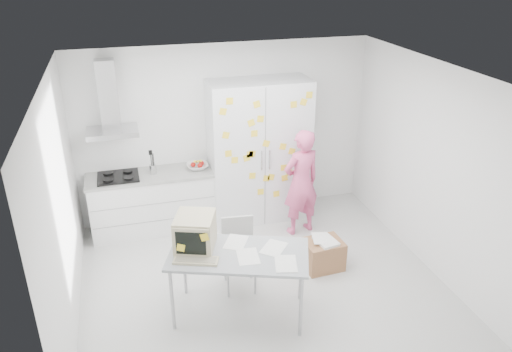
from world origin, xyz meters
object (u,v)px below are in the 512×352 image
object	(u,v)px
desk	(211,242)
cardboard_box	(323,254)
person	(301,183)
chair	(239,249)

from	to	relation	value
desk	cardboard_box	size ratio (longest dim) A/B	3.28
person	desk	bearing A→B (deg)	28.20
cardboard_box	desk	bearing A→B (deg)	-164.23
chair	desk	bearing A→B (deg)	-129.90
person	chair	bearing A→B (deg)	27.33
desk	cardboard_box	distance (m)	1.80
person	chair	xyz separation A→B (m)	(-1.19, -1.02, -0.29)
desk	person	bearing A→B (deg)	61.78
person	cardboard_box	size ratio (longest dim) A/B	3.10
person	cardboard_box	distance (m)	1.15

